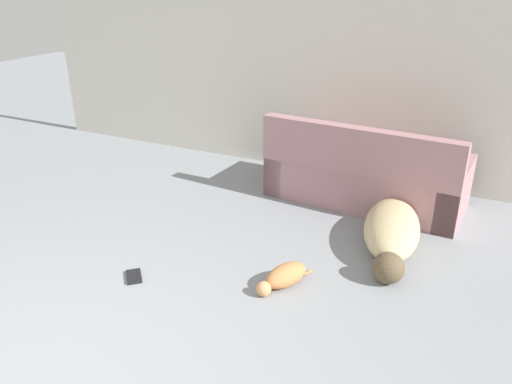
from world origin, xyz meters
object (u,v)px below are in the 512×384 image
at_px(couch, 364,177).
at_px(dog, 392,231).
at_px(book_black, 134,276).
at_px(cat, 284,277).

xyz_separation_m(couch, dog, (0.46, -0.80, -0.12)).
distance_m(couch, book_black, 2.49).
relative_size(couch, cat, 3.74).
height_order(dog, cat, dog).
bearing_deg(dog, cat, -42.06).
distance_m(couch, cat, 1.76).
bearing_deg(book_black, cat, 20.64).
bearing_deg(couch, cat, 89.79).
bearing_deg(cat, book_black, -44.24).
bearing_deg(book_black, dog, 38.77).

